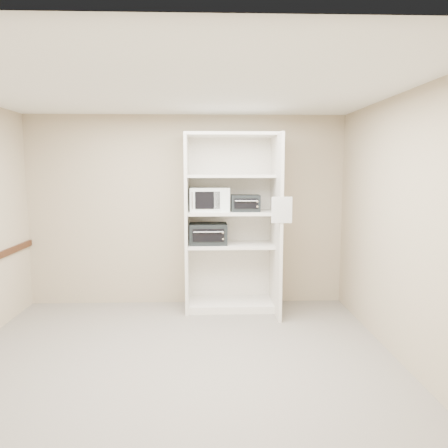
{
  "coord_description": "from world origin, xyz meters",
  "views": [
    {
      "loc": [
        0.32,
        -4.24,
        1.94
      ],
      "look_at": [
        0.51,
        1.33,
        1.24
      ],
      "focal_mm": 35.0,
      "sensor_mm": 36.0,
      "label": 1
    }
  ],
  "objects_px": {
    "microwave": "(210,199)",
    "toaster_oven_lower": "(208,234)",
    "toaster_oven_upper": "(245,203)",
    "shelving_unit": "(234,228)"
  },
  "relations": [
    {
      "from": "toaster_oven_lower",
      "to": "microwave",
      "type": "bearing_deg",
      "value": 73.08
    },
    {
      "from": "microwave",
      "to": "toaster_oven_upper",
      "type": "relative_size",
      "value": 1.38
    },
    {
      "from": "toaster_oven_upper",
      "to": "toaster_oven_lower",
      "type": "height_order",
      "value": "toaster_oven_upper"
    },
    {
      "from": "shelving_unit",
      "to": "microwave",
      "type": "distance_m",
      "value": 0.53
    },
    {
      "from": "shelving_unit",
      "to": "toaster_oven_lower",
      "type": "xyz_separation_m",
      "value": [
        -0.36,
        -0.02,
        -0.07
      ]
    },
    {
      "from": "toaster_oven_upper",
      "to": "toaster_oven_lower",
      "type": "bearing_deg",
      "value": 178.74
    },
    {
      "from": "microwave",
      "to": "toaster_oven_lower",
      "type": "height_order",
      "value": "microwave"
    },
    {
      "from": "microwave",
      "to": "toaster_oven_lower",
      "type": "relative_size",
      "value": 1.05
    },
    {
      "from": "toaster_oven_upper",
      "to": "toaster_oven_lower",
      "type": "distance_m",
      "value": 0.66
    },
    {
      "from": "shelving_unit",
      "to": "toaster_oven_lower",
      "type": "relative_size",
      "value": 4.74
    }
  ]
}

